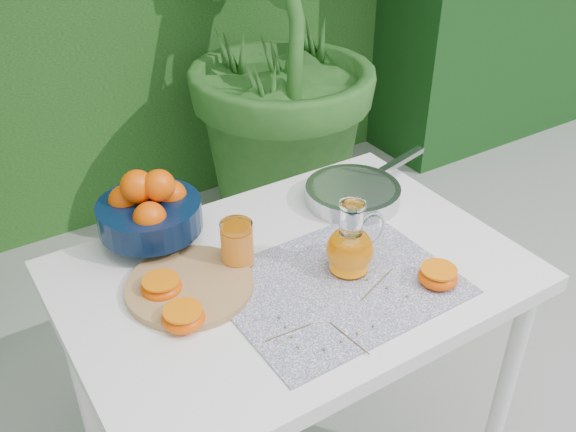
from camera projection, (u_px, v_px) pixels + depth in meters
potted_plant_right at (266, 35)px, 2.52m from camera, size 1.94×1.94×1.71m
white_table at (293, 297)px, 1.48m from camera, size 1.00×0.70×0.75m
placemat at (337, 285)px, 1.38m from camera, size 0.50×0.39×0.00m
cutting_board at (190, 286)px, 1.37m from camera, size 0.36×0.36×0.02m
fruit_bowl at (149, 209)px, 1.48m from camera, size 0.31×0.31×0.19m
juice_pitcher at (351, 247)px, 1.39m from camera, size 0.15×0.11×0.17m
juice_tumbler at (237, 245)px, 1.42m from camera, size 0.10×0.10×0.11m
saute_pan at (354, 193)px, 1.66m from camera, size 0.45×0.30×0.05m
orange_halves at (264, 293)px, 1.33m from camera, size 0.62×0.39×0.04m
thyme_sprigs at (341, 315)px, 1.29m from camera, size 0.35×0.23×0.01m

